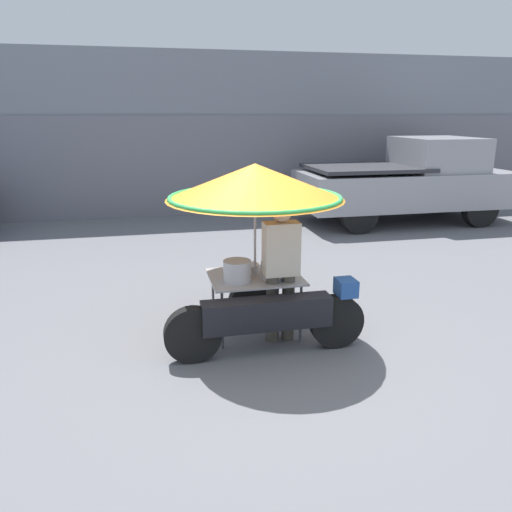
{
  "coord_description": "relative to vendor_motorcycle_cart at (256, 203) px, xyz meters",
  "views": [
    {
      "loc": [
        -1.19,
        -4.78,
        2.46
      ],
      "look_at": [
        -0.02,
        0.4,
        0.93
      ],
      "focal_mm": 35.0,
      "sensor_mm": 36.0,
      "label": 1
    }
  ],
  "objects": [
    {
      "name": "pickup_truck",
      "position": [
        4.77,
        5.23,
        -0.58
      ],
      "size": [
        4.82,
        1.97,
        1.92
      ],
      "color": "black",
      "rests_on": "ground"
    },
    {
      "name": "vendor_person",
      "position": [
        0.23,
        -0.21,
        -0.65
      ],
      "size": [
        0.38,
        0.22,
        1.55
      ],
      "color": "#4C473D",
      "rests_on": "ground"
    },
    {
      "name": "ground_plane",
      "position": [
        0.02,
        -0.39,
        -1.52
      ],
      "size": [
        36.0,
        36.0,
        0.0
      ],
      "primitive_type": "plane",
      "color": "slate"
    },
    {
      "name": "shopfront_building",
      "position": [
        0.02,
        8.15,
        0.41
      ],
      "size": [
        28.0,
        2.06,
        3.87
      ],
      "color": "gray",
      "rests_on": "ground"
    },
    {
      "name": "vendor_motorcycle_cart",
      "position": [
        0.0,
        0.0,
        0.0
      ],
      "size": [
        2.13,
        1.93,
        1.94
      ],
      "color": "black",
      "rests_on": "ground"
    }
  ]
}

